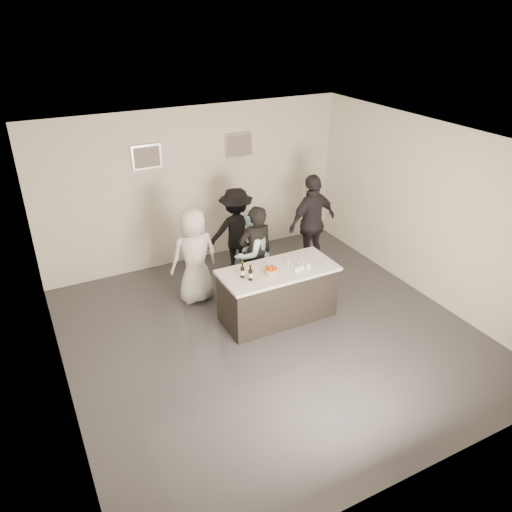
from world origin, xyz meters
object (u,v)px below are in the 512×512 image
(bar_counter, at_px, (278,293))
(person_guest_left, at_px, (194,256))
(cake, at_px, (271,271))
(beer_bottle_b, at_px, (250,272))
(person_guest_right, at_px, (312,222))
(person_main_black, at_px, (256,254))
(beer_bottle_a, at_px, (243,270))
(person_main_blue, at_px, (251,253))
(person_guest_back, at_px, (236,232))

(bar_counter, distance_m, person_guest_left, 1.55)
(bar_counter, height_order, cake, cake)
(cake, height_order, beer_bottle_b, beer_bottle_b)
(person_guest_left, relative_size, person_guest_right, 0.90)
(bar_counter, xyz_separation_m, person_main_black, (-0.03, 0.72, 0.40))
(beer_bottle_a, relative_size, person_main_blue, 0.16)
(bar_counter, distance_m, beer_bottle_a, 0.84)
(person_main_blue, distance_m, person_guest_left, 0.98)
(beer_bottle_a, relative_size, person_guest_right, 0.14)
(bar_counter, bearing_deg, person_guest_right, 40.96)
(person_guest_back, bearing_deg, cake, 95.09)
(cake, relative_size, beer_bottle_a, 0.81)
(cake, relative_size, beer_bottle_b, 0.81)
(beer_bottle_b, height_order, person_main_blue, person_main_blue)
(cake, xyz_separation_m, person_guest_back, (0.25, 1.78, -0.10))
(person_main_black, height_order, person_guest_back, person_main_black)
(person_guest_right, bearing_deg, person_main_black, 9.52)
(beer_bottle_a, bearing_deg, person_main_blue, 55.70)
(beer_bottle_b, height_order, person_guest_right, person_guest_right)
(person_main_black, bearing_deg, cake, 80.11)
(person_main_black, bearing_deg, person_main_blue, -88.53)
(bar_counter, distance_m, cake, 0.52)
(beer_bottle_b, relative_size, person_main_black, 0.15)
(person_main_black, xyz_separation_m, person_guest_right, (1.48, 0.54, 0.08))
(beer_bottle_b, distance_m, person_guest_right, 2.41)
(bar_counter, height_order, person_guest_right, person_guest_right)
(person_guest_left, bearing_deg, person_main_black, 153.08)
(beer_bottle_a, height_order, person_guest_right, person_guest_right)
(beer_bottle_b, distance_m, person_main_black, 0.99)
(beer_bottle_b, bearing_deg, person_guest_right, 34.47)
(bar_counter, height_order, person_guest_back, person_guest_back)
(beer_bottle_b, distance_m, person_main_blue, 1.12)
(person_main_black, bearing_deg, beer_bottle_a, 50.38)
(person_guest_back, bearing_deg, beer_bottle_a, 80.92)
(person_guest_right, bearing_deg, person_guest_left, -7.83)
(person_main_black, relative_size, person_guest_back, 1.02)
(beer_bottle_a, distance_m, person_main_black, 0.92)
(person_guest_right, height_order, person_guest_back, person_guest_right)
(beer_bottle_a, distance_m, person_guest_back, 1.84)
(bar_counter, distance_m, person_main_blue, 0.93)
(beer_bottle_b, bearing_deg, person_main_black, 58.37)
(person_guest_left, relative_size, person_guest_back, 1.01)
(bar_counter, bearing_deg, cake, -158.68)
(bar_counter, bearing_deg, beer_bottle_a, 178.26)
(beer_bottle_b, relative_size, person_main_blue, 0.16)
(person_main_blue, height_order, person_guest_left, person_guest_left)
(bar_counter, xyz_separation_m, person_main_blue, (-0.04, 0.86, 0.35))
(person_guest_back, bearing_deg, person_main_blue, 95.36)
(person_main_black, height_order, person_guest_left, person_main_black)
(beer_bottle_b, relative_size, person_guest_left, 0.15)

